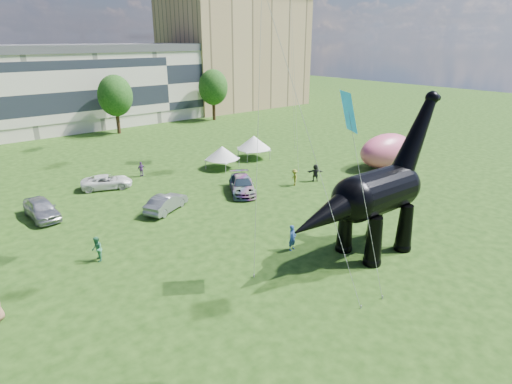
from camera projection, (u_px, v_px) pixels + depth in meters
ground at (371, 307)px, 23.82m from camera, size 220.00×220.00×0.00m
apartment_block at (235, 53)px, 91.06m from camera, size 28.00×18.00×22.00m
tree_mid_right at (115, 92)px, 64.74m from camera, size 5.20×5.20×9.44m
tree_far_right at (213, 84)px, 75.58m from camera, size 5.20×5.20×9.44m
dinosaur_sculpture at (373, 196)px, 28.49m from camera, size 13.56×3.84×11.10m
car_silver at (41, 209)px, 35.27m from camera, size 2.13×4.97×1.68m
car_grey at (166, 203)px, 36.79m from camera, size 4.76×3.47×1.49m
car_white at (107, 182)px, 42.35m from camera, size 5.35×3.88×1.35m
car_dark at (242, 185)px, 41.12m from camera, size 4.72×5.82×1.58m
gazebo_near at (222, 153)px, 48.48m from camera, size 4.75×4.75×2.59m
gazebo_far at (254, 143)px, 52.45m from camera, size 5.02×5.02×2.83m
inflatable_pink at (386, 151)px, 48.99m from camera, size 7.98×4.40×3.87m
visitors at (215, 219)px, 33.23m from camera, size 41.96×39.89×1.87m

